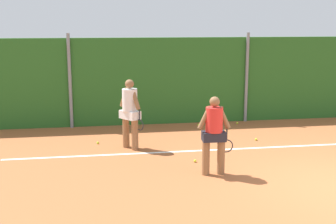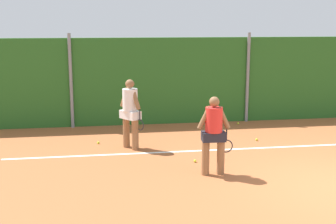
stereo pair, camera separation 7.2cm
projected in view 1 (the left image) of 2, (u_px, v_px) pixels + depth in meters
ground_plane at (304, 160)px, 10.20m from camera, size 29.37×29.37×0.00m
hedge_fence_backdrop at (245, 79)px, 14.14m from camera, size 19.09×0.25×2.69m
fence_post_left at (70, 81)px, 13.10m from camera, size 0.10×0.10×2.84m
fence_post_center at (247, 78)px, 13.96m from camera, size 0.10×0.10×2.84m
court_baseline_paint at (284, 147)px, 11.29m from camera, size 13.95×0.10×0.01m
player_foreground_near at (214, 131)px, 9.06m from camera, size 0.78×0.36×1.66m
player_midcourt at (130, 110)px, 10.95m from camera, size 0.59×0.64×1.76m
tennis_ball_0 at (199, 125)px, 13.58m from camera, size 0.07×0.07×0.07m
tennis_ball_2 at (98, 143)px, 11.54m from camera, size 0.07×0.07×0.07m
tennis_ball_3 at (195, 161)px, 10.03m from camera, size 0.07×0.07×0.07m
tennis_ball_4 at (256, 139)px, 11.88m from camera, size 0.07×0.07×0.07m
tennis_ball_5 at (237, 123)px, 13.80m from camera, size 0.07×0.07×0.07m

